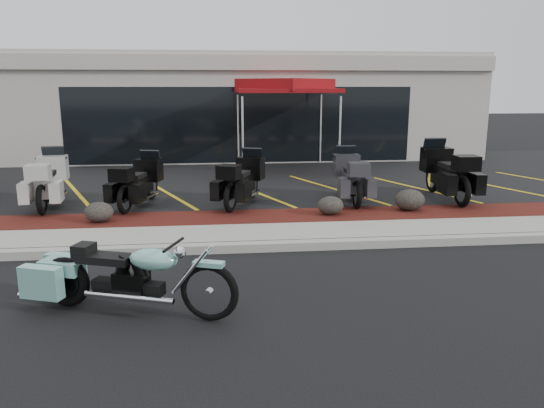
{
  "coord_description": "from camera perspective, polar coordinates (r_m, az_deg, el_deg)",
  "views": [
    {
      "loc": [
        -0.93,
        -8.0,
        2.85
      ],
      "look_at": [
        0.07,
        1.2,
        0.77
      ],
      "focal_mm": 35.0,
      "sensor_mm": 36.0,
      "label": 1
    }
  ],
  "objects": [
    {
      "name": "touring_black_rear",
      "position": [
        14.19,
        16.98,
        4.01
      ],
      "size": [
        0.97,
        2.43,
        1.4
      ],
      "primitive_type": null,
      "rotation": [
        0.0,
        0.0,
        1.55
      ],
      "color": "black",
      "rests_on": "upper_lot"
    },
    {
      "name": "dealership_building",
      "position": [
        22.51,
        -3.89,
        10.47
      ],
      "size": [
        18.0,
        8.16,
        4.0
      ],
      "color": "#9C988D",
      "rests_on": "ground"
    },
    {
      "name": "boulder_left",
      "position": [
        11.19,
        -18.12,
        -0.82
      ],
      "size": [
        0.57,
        0.48,
        0.41
      ],
      "primitive_type": "ellipsoid",
      "color": "black",
      "rests_on": "mulch_bed"
    },
    {
      "name": "hero_cruiser",
      "position": [
        6.56,
        -6.77,
        -8.45
      ],
      "size": [
        2.89,
        1.62,
        0.99
      ],
      "primitive_type": null,
      "rotation": [
        0.0,
        0.0,
        -0.34
      ],
      "color": "#7DC3B8",
      "rests_on": "ground"
    },
    {
      "name": "touring_black_front",
      "position": [
        13.02,
        -12.91,
        3.07
      ],
      "size": [
        1.31,
        2.21,
        1.2
      ],
      "primitive_type": null,
      "rotation": [
        0.0,
        0.0,
        1.3
      ],
      "color": "black",
      "rests_on": "upper_lot"
    },
    {
      "name": "sidewalk",
      "position": [
        10.04,
        -0.63,
        -3.38
      ],
      "size": [
        24.0,
        1.2,
        0.15
      ],
      "primitive_type": "cube",
      "color": "gray",
      "rests_on": "ground"
    },
    {
      "name": "boulder_right",
      "position": [
        12.01,
        14.59,
        0.44
      ],
      "size": [
        0.66,
        0.55,
        0.47
      ],
      "primitive_type": "ellipsoid",
      "color": "black",
      "rests_on": "mulch_bed"
    },
    {
      "name": "boulder_mid",
      "position": [
        11.31,
        6.32,
        -0.15
      ],
      "size": [
        0.56,
        0.46,
        0.39
      ],
      "primitive_type": "ellipsoid",
      "color": "black",
      "rests_on": "mulch_bed"
    },
    {
      "name": "mulch_bed",
      "position": [
        11.19,
        -1.23,
        -1.67
      ],
      "size": [
        24.0,
        1.2,
        0.16
      ],
      "primitive_type": "cube",
      "color": "#340F0B",
      "rests_on": "ground"
    },
    {
      "name": "popup_canopy",
      "position": [
        17.19,
        1.46,
        12.43
      ],
      "size": [
        3.27,
        3.27,
        2.9
      ],
      "rotation": [
        0.0,
        0.0,
        -0.05
      ],
      "color": "silver",
      "rests_on": "upper_lot"
    },
    {
      "name": "touring_white",
      "position": [
        13.7,
        -22.31,
        3.09
      ],
      "size": [
        1.05,
        2.3,
        1.3
      ],
      "primitive_type": null,
      "rotation": [
        0.0,
        0.0,
        1.66
      ],
      "color": "beige",
      "rests_on": "upper_lot"
    },
    {
      "name": "touring_grey",
      "position": [
        13.37,
        7.88,
        3.62
      ],
      "size": [
        0.97,
        2.2,
        1.25
      ],
      "primitive_type": null,
      "rotation": [
        0.0,
        0.0,
        1.5
      ],
      "color": "#333238",
      "rests_on": "upper_lot"
    },
    {
      "name": "curb",
      "position": [
        9.37,
        -0.21,
        -4.55
      ],
      "size": [
        24.0,
        0.25,
        0.15
      ],
      "primitive_type": "cube",
      "color": "gray",
      "rests_on": "ground"
    },
    {
      "name": "traffic_cone",
      "position": [
        15.37,
        -5.51,
        3.24
      ],
      "size": [
        0.42,
        0.42,
        0.4
      ],
      "primitive_type": "cone",
      "rotation": [
        0.0,
        0.0,
        0.38
      ],
      "color": "orange",
      "rests_on": "upper_lot"
    },
    {
      "name": "touring_black_mid",
      "position": [
        12.84,
        -2.14,
        3.33
      ],
      "size": [
        1.55,
        2.28,
        1.24
      ],
      "primitive_type": null,
      "rotation": [
        0.0,
        0.0,
        1.19
      ],
      "color": "black",
      "rests_on": "upper_lot"
    },
    {
      "name": "upper_lot",
      "position": [
        16.47,
        -2.87,
        2.94
      ],
      "size": [
        26.0,
        9.6,
        0.15
      ],
      "primitive_type": "cube",
      "color": "black",
      "rests_on": "ground"
    },
    {
      "name": "ground",
      "position": [
        8.55,
        0.42,
        -6.81
      ],
      "size": [
        90.0,
        90.0,
        0.0
      ],
      "primitive_type": "plane",
      "color": "black",
      "rests_on": "ground"
    }
  ]
}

